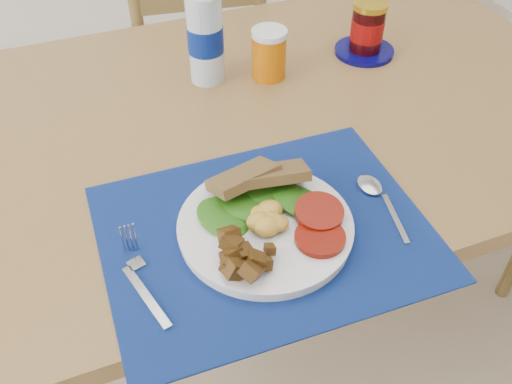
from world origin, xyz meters
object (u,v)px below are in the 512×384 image
(water_bottle, at_px, (205,31))
(juice_glass, at_px, (269,55))
(jam_on_saucer, at_px, (367,31))
(chair_far, at_px, (197,28))
(breakfast_plate, at_px, (263,225))

(water_bottle, bearing_deg, juice_glass, -16.47)
(water_bottle, bearing_deg, jam_on_saucer, -4.09)
(chair_far, xyz_separation_m, jam_on_saucer, (0.23, -0.60, 0.23))
(chair_far, distance_m, water_bottle, 0.66)
(jam_on_saucer, bearing_deg, water_bottle, 175.91)
(breakfast_plate, distance_m, water_bottle, 0.48)
(breakfast_plate, xyz_separation_m, juice_glass, (0.19, 0.43, 0.03))
(chair_far, bearing_deg, breakfast_plate, 88.02)
(chair_far, relative_size, juice_glass, 11.06)
(water_bottle, relative_size, juice_glass, 2.51)
(water_bottle, height_order, jam_on_saucer, water_bottle)
(chair_far, relative_size, water_bottle, 4.40)
(breakfast_plate, relative_size, juice_glass, 2.68)
(chair_far, xyz_separation_m, breakfast_plate, (-0.20, -1.04, 0.20))
(chair_far, xyz_separation_m, juice_glass, (-0.01, -0.61, 0.23))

